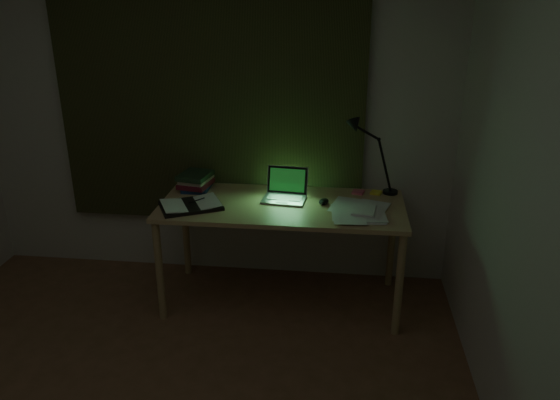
% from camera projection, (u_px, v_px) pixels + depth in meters
% --- Properties ---
extents(wall_back, '(3.50, 0.00, 2.50)m').
position_uv_depth(wall_back, '(211.00, 113.00, 3.93)').
color(wall_back, beige).
rests_on(wall_back, ground).
extents(curtain, '(2.20, 0.06, 2.00)m').
position_uv_depth(curtain, '(209.00, 86.00, 3.82)').
color(curtain, '#292E17').
rests_on(curtain, wall_back).
extents(desk, '(1.63, 0.71, 0.75)m').
position_uv_depth(desk, '(282.00, 254.00, 3.79)').
color(desk, tan).
rests_on(desk, floor).
extents(laptop, '(0.31, 0.35, 0.20)m').
position_uv_depth(laptop, '(284.00, 186.00, 3.67)').
color(laptop, silver).
rests_on(laptop, desk).
extents(open_textbook, '(0.47, 0.42, 0.03)m').
position_uv_depth(open_textbook, '(191.00, 205.00, 3.59)').
color(open_textbook, white).
rests_on(open_textbook, desk).
extents(book_stack, '(0.21, 0.25, 0.13)m').
position_uv_depth(book_stack, '(196.00, 181.00, 3.89)').
color(book_stack, white).
rests_on(book_stack, desk).
extents(loose_papers, '(0.42, 0.43, 0.02)m').
position_uv_depth(loose_papers, '(356.00, 209.00, 3.54)').
color(loose_papers, silver).
rests_on(loose_papers, desk).
extents(mouse, '(0.09, 0.11, 0.04)m').
position_uv_depth(mouse, '(324.00, 201.00, 3.64)').
color(mouse, black).
rests_on(mouse, desk).
extents(sticky_yellow, '(0.09, 0.09, 0.02)m').
position_uv_depth(sticky_yellow, '(376.00, 193.00, 3.83)').
color(sticky_yellow, yellow).
rests_on(sticky_yellow, desk).
extents(sticky_pink, '(0.09, 0.09, 0.02)m').
position_uv_depth(sticky_pink, '(358.00, 192.00, 3.84)').
color(sticky_pink, '#E45878').
rests_on(sticky_pink, desk).
extents(desk_lamp, '(0.41, 0.34, 0.56)m').
position_uv_depth(desk_lamp, '(393.00, 155.00, 3.74)').
color(desk_lamp, black).
rests_on(desk_lamp, desk).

